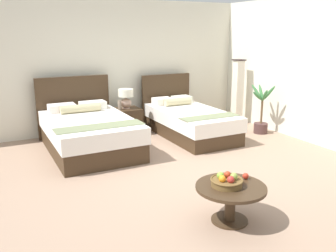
{
  "coord_description": "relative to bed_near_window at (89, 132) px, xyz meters",
  "views": [
    {
      "loc": [
        -2.61,
        -4.39,
        2.06
      ],
      "look_at": [
        -0.1,
        0.51,
        0.62
      ],
      "focal_mm": 39.08,
      "sensor_mm": 36.0,
      "label": 1
    }
  ],
  "objects": [
    {
      "name": "ground_plane",
      "position": [
        1.02,
        -1.78,
        -0.34
      ],
      "size": [
        9.35,
        9.65,
        0.02
      ],
      "primitive_type": "cube",
      "color": "#A0816B"
    },
    {
      "name": "coffee_table",
      "position": [
        0.71,
        -3.21,
        -0.01
      ],
      "size": [
        0.77,
        0.77,
        0.42
      ],
      "color": "#3D2B1A",
      "rests_on": "ground"
    },
    {
      "name": "wall_back",
      "position": [
        1.02,
        1.25,
        1.02
      ],
      "size": [
        9.35,
        0.12,
        2.69
      ],
      "primitive_type": "cube",
      "color": "silver",
      "rests_on": "ground"
    },
    {
      "name": "potted_palm",
      "position": [
        3.46,
        -0.53,
        0.01
      ],
      "size": [
        0.48,
        0.53,
        1.03
      ],
      "color": "#4A302E",
      "rests_on": "ground"
    },
    {
      "name": "floor_lamp_corner",
      "position": [
        3.54,
        0.38,
        0.39
      ],
      "size": [
        0.23,
        0.23,
        1.45
      ],
      "color": "black",
      "rests_on": "ground"
    },
    {
      "name": "bed_near_corner",
      "position": [
        2.05,
        0.0,
        -0.03
      ],
      "size": [
        1.15,
        2.19,
        1.13
      ],
      "color": "#3D2B1A",
      "rests_on": "ground"
    },
    {
      "name": "vase",
      "position": [
        0.81,
        0.62,
        0.3
      ],
      "size": [
        0.08,
        0.08,
        0.19
      ],
      "color": "gray",
      "rests_on": "nightstand"
    },
    {
      "name": "fruit_bowl",
      "position": [
        0.66,
        -3.18,
        0.15
      ],
      "size": [
        0.36,
        0.36,
        0.15
      ],
      "color": "brown",
      "rests_on": "coffee_table"
    },
    {
      "name": "nightstand",
      "position": [
        0.97,
        0.66,
        -0.06
      ],
      "size": [
        0.53,
        0.49,
        0.53
      ],
      "color": "#3D2B1A",
      "rests_on": "ground"
    },
    {
      "name": "table_lamp",
      "position": [
        0.97,
        0.68,
        0.44
      ],
      "size": [
        0.3,
        0.3,
        0.4
      ],
      "color": "tan",
      "rests_on": "nightstand"
    },
    {
      "name": "loose_apple",
      "position": [
        0.97,
        -3.12,
        0.13
      ],
      "size": [
        0.07,
        0.07,
        0.07
      ],
      "color": "red",
      "rests_on": "coffee_table"
    },
    {
      "name": "bed_near_window",
      "position": [
        0.0,
        0.0,
        0.0
      ],
      "size": [
        1.43,
        2.18,
        1.2
      ],
      "color": "#3D2B1A",
      "rests_on": "ground"
    },
    {
      "name": "wall_side_right",
      "position": [
        3.9,
        -1.38,
        1.02
      ],
      "size": [
        0.12,
        5.25,
        2.69
      ],
      "primitive_type": "cube",
      "color": "silver",
      "rests_on": "ground"
    }
  ]
}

